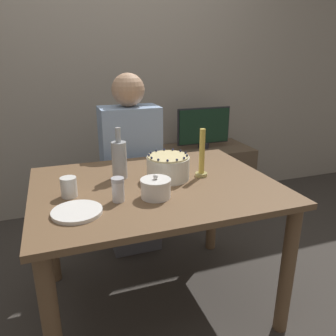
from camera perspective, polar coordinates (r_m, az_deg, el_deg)
name	(u,v)px	position (r m, az deg, el deg)	size (l,w,h in m)	color
ground_plane	(157,301)	(2.06, -1.97, -22.07)	(12.00, 12.00, 0.00)	#3D3833
wall_behind	(104,62)	(2.92, -11.02, 17.65)	(8.00, 0.05, 2.60)	#ADA393
dining_table	(155,205)	(1.72, -2.20, -6.48)	(1.21, 0.93, 0.74)	brown
cake	(168,167)	(1.72, 0.00, 0.12)	(0.22, 0.22, 0.14)	white
sugar_bowl	(156,188)	(1.50, -2.15, -3.52)	(0.14, 0.14, 0.11)	white
sugar_shaker	(118,189)	(1.47, -8.69, -3.71)	(0.06, 0.06, 0.11)	white
plate_stack	(77,212)	(1.41, -15.57, -7.36)	(0.21, 0.21, 0.02)	white
candle	(202,158)	(1.75, 5.90, 1.82)	(0.07, 0.07, 0.26)	tan
bottle	(119,159)	(1.73, -8.48, 1.53)	(0.08, 0.08, 0.27)	#B2B7BC
cup	(69,187)	(1.57, -16.88, -3.20)	(0.07, 0.07, 0.09)	white
orange_fruit_0	(163,163)	(1.88, -0.92, 0.93)	(0.07, 0.07, 0.07)	orange
person_man_blue_shirt	(131,175)	(2.35, -6.39, -1.17)	(0.40, 0.34, 1.25)	#595960
side_cabinet	(202,177)	(3.08, 5.97, -1.49)	(0.85, 0.48, 0.56)	brown
tv_monitor	(204,127)	(2.95, 6.26, 7.07)	(0.50, 0.10, 0.36)	#2D2D33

